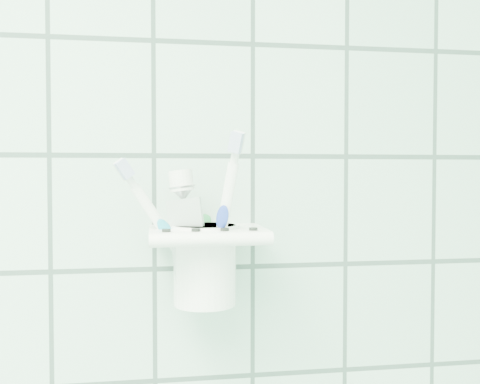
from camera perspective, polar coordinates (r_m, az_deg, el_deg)
The scene contains 6 objects.
holder_bracket at distance 0.62m, azimuth -3.52°, elevation -4.67°, with size 0.13×0.11×0.04m.
cup at distance 0.62m, azimuth -3.77°, elevation -7.37°, with size 0.08×0.08×0.09m.
toothbrush_pink at distance 0.63m, azimuth -3.52°, elevation -2.40°, with size 0.10×0.04×0.18m.
toothbrush_blue at distance 0.63m, azimuth -3.26°, elevation -2.54°, with size 0.02×0.08×0.18m.
toothbrush_orange at distance 0.61m, azimuth -3.32°, elevation -2.22°, with size 0.04×0.05×0.19m.
toothpaste_tube at distance 0.61m, azimuth -4.76°, elevation -3.51°, with size 0.05×0.04×0.15m.
Camera 1 is at (0.61, 0.54, 1.37)m, focal length 40.00 mm.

